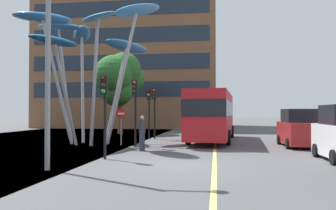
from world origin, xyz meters
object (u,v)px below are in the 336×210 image
object	(u,v)px
traffic_light_opposite	(154,103)
leaf_sculpture	(84,37)
traffic_light_island_mid	(149,103)
street_lamp	(59,36)
traffic_light_kerb_near	(104,99)
no_entry_sign	(121,121)
red_bus	(212,113)
car_parked_far	(300,129)
pedestrian	(142,133)
traffic_light_kerb_far	(135,99)

from	to	relation	value
traffic_light_opposite	leaf_sculpture	bearing A→B (deg)	-128.08
traffic_light_island_mid	street_lamp	size ratio (longest dim) A/B	0.51
traffic_light_kerb_near	traffic_light_island_mid	distance (m)	11.39
traffic_light_kerb_near	no_entry_sign	world-z (taller)	traffic_light_kerb_near
red_bus	leaf_sculpture	bearing A→B (deg)	-158.09
traffic_light_island_mid	car_parked_far	distance (m)	10.96
traffic_light_island_mid	street_lamp	xyz separation A→B (m)	(-0.46, -14.40, 2.01)
red_bus	pedestrian	xyz separation A→B (m)	(-3.64, -6.73, -1.04)
car_parked_far	pedestrian	world-z (taller)	car_parked_far
traffic_light_kerb_near	car_parked_far	distance (m)	12.05
car_parked_far	traffic_light_kerb_far	bearing A→B (deg)	-170.57
traffic_light_kerb_far	no_entry_sign	xyz separation A→B (m)	(-1.13, 1.09, -1.31)
traffic_light_island_mid	pedestrian	bearing A→B (deg)	-81.78
traffic_light_kerb_far	traffic_light_opposite	xyz separation A→B (m)	(0.01, 6.51, -0.04)
traffic_light_kerb_near	traffic_light_opposite	bearing A→B (deg)	89.49
traffic_light_kerb_far	leaf_sculpture	bearing A→B (deg)	155.65
traffic_light_kerb_near	car_parked_far	bearing A→B (deg)	35.90
traffic_light_kerb_near	pedestrian	world-z (taller)	traffic_light_kerb_near
pedestrian	no_entry_sign	bearing A→B (deg)	124.18
street_lamp	no_entry_sign	xyz separation A→B (m)	(-0.35, 9.51, -3.22)
traffic_light_kerb_near	traffic_light_opposite	size ratio (longest dim) A/B	0.94
pedestrian	red_bus	bearing A→B (deg)	61.59
car_parked_far	street_lamp	bearing A→B (deg)	-135.98
red_bus	car_parked_far	bearing A→B (deg)	-33.49
no_entry_sign	pedestrian	bearing A→B (deg)	-55.82
street_lamp	no_entry_sign	size ratio (longest dim) A/B	3.27
traffic_light_kerb_near	traffic_light_kerb_far	xyz separation A→B (m)	(0.10, 5.41, 0.21)
traffic_light_opposite	pedestrian	bearing A→B (deg)	-84.56
traffic_light_island_mid	traffic_light_opposite	xyz separation A→B (m)	(0.33, 0.53, 0.06)
red_bus	traffic_light_kerb_far	world-z (taller)	traffic_light_kerb_far
leaf_sculpture	no_entry_sign	bearing A→B (deg)	-13.05
traffic_light_opposite	street_lamp	distance (m)	15.07
red_bus	traffic_light_kerb_near	world-z (taller)	red_bus
red_bus	traffic_light_opposite	size ratio (longest dim) A/B	2.99
leaf_sculpture	pedestrian	xyz separation A→B (m)	(4.55, -3.43, -5.99)
traffic_light_opposite	no_entry_sign	bearing A→B (deg)	-101.82
car_parked_far	no_entry_sign	size ratio (longest dim) A/B	2.04
traffic_light_island_mid	pedestrian	world-z (taller)	traffic_light_island_mid
traffic_light_opposite	no_entry_sign	world-z (taller)	traffic_light_opposite
traffic_light_kerb_near	traffic_light_kerb_far	size ratio (longest dim) A/B	0.92
red_bus	traffic_light_opposite	bearing A→B (deg)	161.11
traffic_light_kerb_far	traffic_light_opposite	bearing A→B (deg)	89.95
car_parked_far	pedestrian	distance (m)	9.39
traffic_light_kerb_far	traffic_light_kerb_near	bearing A→B (deg)	-91.06
car_parked_far	no_entry_sign	world-z (taller)	no_entry_sign
red_bus	traffic_light_opposite	xyz separation A→B (m)	(-4.42, 1.51, 0.80)
leaf_sculpture	traffic_light_kerb_near	world-z (taller)	leaf_sculpture
pedestrian	traffic_light_kerb_far	bearing A→B (deg)	114.51
red_bus	street_lamp	world-z (taller)	street_lamp
car_parked_far	street_lamp	size ratio (longest dim) A/B	0.62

